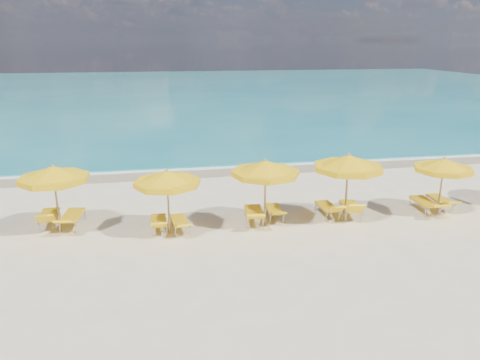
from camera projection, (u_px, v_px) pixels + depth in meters
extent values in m
plane|color=beige|center=(247.00, 222.00, 17.53)|extent=(120.00, 120.00, 0.00)
cube|color=#16767E|center=(178.00, 91.00, 62.77)|extent=(120.00, 80.00, 0.30)
cube|color=tan|center=(220.00, 170.00, 24.50)|extent=(120.00, 2.60, 0.01)
cube|color=white|center=(218.00, 166.00, 25.26)|extent=(120.00, 1.20, 0.03)
cube|color=white|center=(115.00, 138.00, 32.52)|extent=(14.00, 0.36, 0.05)
cube|color=white|center=(283.00, 117.00, 41.53)|extent=(18.00, 0.30, 0.05)
cylinder|color=tan|center=(57.00, 199.00, 16.40)|extent=(0.07, 0.07, 2.35)
cone|color=yellow|center=(53.00, 172.00, 16.11)|extent=(3.15, 3.15, 0.47)
cylinder|color=yellow|center=(54.00, 179.00, 16.18)|extent=(3.18, 3.18, 0.19)
sphere|color=tan|center=(53.00, 166.00, 16.05)|extent=(0.10, 0.10, 0.10)
cylinder|color=tan|center=(168.00, 203.00, 16.21)|extent=(0.07, 0.07, 2.25)
cone|color=yellow|center=(167.00, 177.00, 15.94)|extent=(2.56, 2.56, 0.45)
cylinder|color=yellow|center=(167.00, 183.00, 16.00)|extent=(2.58, 2.58, 0.18)
sphere|color=tan|center=(167.00, 170.00, 15.87)|extent=(0.10, 0.10, 0.10)
cylinder|color=tan|center=(265.00, 194.00, 16.95)|extent=(0.07, 0.07, 2.40)
cone|color=yellow|center=(265.00, 167.00, 16.66)|extent=(2.71, 2.71, 0.48)
cylinder|color=yellow|center=(265.00, 173.00, 16.73)|extent=(2.73, 2.73, 0.19)
sphere|color=tan|center=(266.00, 160.00, 16.59)|extent=(0.11, 0.11, 0.11)
cylinder|color=tan|center=(347.00, 189.00, 17.38)|extent=(0.08, 0.08, 2.49)
cone|color=yellow|center=(348.00, 161.00, 17.08)|extent=(2.78, 2.78, 0.50)
cylinder|color=yellow|center=(348.00, 168.00, 17.15)|extent=(2.81, 2.81, 0.20)
sphere|color=tan|center=(349.00, 155.00, 17.01)|extent=(0.11, 0.11, 0.11)
cylinder|color=tan|center=(441.00, 186.00, 18.19)|extent=(0.07, 0.07, 2.16)
cone|color=yellow|center=(444.00, 164.00, 17.93)|extent=(2.39, 2.39, 0.43)
cylinder|color=yellow|center=(443.00, 169.00, 17.99)|extent=(2.41, 2.41, 0.17)
sphere|color=tan|center=(445.00, 158.00, 17.86)|extent=(0.10, 0.10, 0.10)
cube|color=yellow|center=(50.00, 215.00, 17.16)|extent=(0.71, 1.41, 0.08)
cube|color=yellow|center=(45.00, 218.00, 16.24)|extent=(0.65, 0.60, 0.47)
cube|color=yellow|center=(73.00, 215.00, 17.08)|extent=(0.76, 1.46, 0.09)
cube|color=yellow|center=(65.00, 222.00, 16.09)|extent=(0.69, 0.70, 0.34)
cube|color=yellow|center=(159.00, 220.00, 16.73)|extent=(0.56, 1.22, 0.07)
cube|color=yellow|center=(159.00, 225.00, 15.89)|extent=(0.55, 0.53, 0.37)
cube|color=yellow|center=(179.00, 220.00, 16.75)|extent=(0.69, 1.26, 0.07)
cube|color=yellow|center=(184.00, 226.00, 15.93)|extent=(0.60, 0.61, 0.30)
cube|color=yellow|center=(254.00, 211.00, 17.45)|extent=(0.80, 1.47, 0.09)
cube|color=yellow|center=(256.00, 217.00, 16.47)|extent=(0.70, 0.69, 0.40)
cube|color=yellow|center=(274.00, 209.00, 17.89)|extent=(0.60, 1.23, 0.07)
cube|color=yellow|center=(278.00, 214.00, 17.04)|extent=(0.57, 0.58, 0.30)
cube|color=yellow|center=(327.00, 206.00, 18.11)|extent=(0.60, 1.28, 0.08)
cube|color=yellow|center=(336.00, 209.00, 17.25)|extent=(0.58, 0.53, 0.42)
cube|color=yellow|center=(350.00, 206.00, 18.05)|extent=(0.85, 1.44, 0.08)
cube|color=yellow|center=(356.00, 209.00, 17.13)|extent=(0.69, 0.62, 0.50)
cube|color=yellow|center=(424.00, 201.00, 18.56)|extent=(0.67, 1.39, 0.08)
cube|color=yellow|center=(438.00, 207.00, 17.60)|extent=(0.64, 0.65, 0.33)
cube|color=yellow|center=(439.00, 199.00, 19.00)|extent=(0.61, 1.24, 0.07)
cube|color=yellow|center=(451.00, 203.00, 18.15)|extent=(0.57, 0.59, 0.30)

